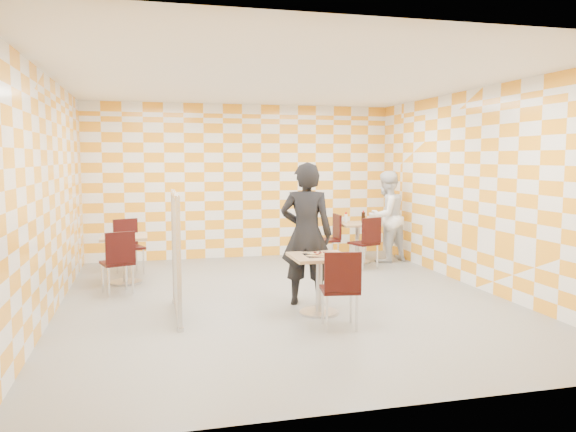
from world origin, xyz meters
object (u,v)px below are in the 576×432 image
object	(u,v)px
empty_table	(125,251)
chair_main_front	(341,284)
chair_second_front	(367,239)
sport_bottle	(346,218)
second_table	(357,236)
chair_second_side	(331,235)
man_white	(386,216)
soda_bottle	(363,217)
chair_empty_far	(128,242)
chair_empty_near	(119,257)
partition	(176,254)
man_dark	(306,234)
main_table	(319,274)

from	to	relation	value
empty_table	chair_main_front	size ratio (longest dim) A/B	0.81
chair_second_front	sport_bottle	xyz separation A→B (m)	(-0.14, 0.74, 0.29)
empty_table	second_table	bearing A→B (deg)	10.17
empty_table	chair_second_side	size ratio (longest dim) A/B	0.81
man_white	soda_bottle	distance (m)	0.45
empty_table	chair_second_side	distance (m)	3.73
chair_second_front	chair_empty_far	size ratio (longest dim) A/B	1.00
chair_second_front	chair_empty_far	bearing A→B (deg)	170.72
chair_empty_near	empty_table	bearing A→B (deg)	86.13
chair_empty_far	man_white	distance (m)	4.73
chair_second_side	chair_second_front	bearing A→B (deg)	-53.29
chair_second_side	chair_empty_near	world-z (taller)	same
chair_main_front	sport_bottle	size ratio (longest dim) A/B	4.62
chair_empty_near	man_white	distance (m)	5.03
second_table	chair_empty_far	xyz separation A→B (m)	(-4.15, 0.03, 0.04)
partition	man_white	world-z (taller)	man_white
chair_main_front	man_dark	size ratio (longest dim) A/B	0.48
second_table	chair_empty_near	distance (m)	4.49
man_white	main_table	bearing A→B (deg)	30.65
chair_empty_near	sport_bottle	world-z (taller)	sport_bottle
empty_table	partition	distance (m)	2.22
soda_bottle	chair_second_side	bearing A→B (deg)	-176.93
chair_second_side	man_dark	distance (m)	2.95
main_table	empty_table	distance (m)	3.43
partition	sport_bottle	distance (m)	4.40
sport_bottle	second_table	bearing A→B (deg)	-26.53
second_table	sport_bottle	size ratio (longest dim) A/B	3.75
sport_bottle	chair_main_front	bearing A→B (deg)	-110.56
second_table	sport_bottle	bearing A→B (deg)	153.47
chair_second_front	chair_empty_far	world-z (taller)	same
empty_table	man_white	world-z (taller)	man_white
chair_empty_far	chair_second_side	bearing A→B (deg)	-0.80
chair_second_front	soda_bottle	xyz separation A→B (m)	(0.18, 0.65, 0.31)
chair_empty_far	chair_empty_near	bearing A→B (deg)	-92.81
empty_table	chair_empty_near	bearing A→B (deg)	-93.87
chair_second_side	second_table	bearing A→B (deg)	2.23
empty_table	chair_empty_near	xyz separation A→B (m)	(-0.05, -0.77, 0.04)
chair_empty_near	man_white	world-z (taller)	man_white
main_table	empty_table	world-z (taller)	same
soda_bottle	second_table	bearing A→B (deg)	-173.29
second_table	partition	world-z (taller)	partition
second_table	chair_main_front	size ratio (longest dim) A/B	0.81
chair_second_front	sport_bottle	distance (m)	0.80
main_table	man_dark	xyz separation A→B (m)	(-0.03, 0.49, 0.45)
chair_second_front	partition	xyz separation A→B (m)	(-3.42, -2.20, 0.25)
chair_second_side	chair_empty_near	size ratio (longest dim) A/B	1.00
main_table	sport_bottle	distance (m)	3.60
main_table	second_table	xyz separation A→B (m)	(1.72, 3.15, 0.00)
man_dark	chair_main_front	bearing A→B (deg)	115.18
second_table	chair_main_front	bearing A→B (deg)	-113.52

